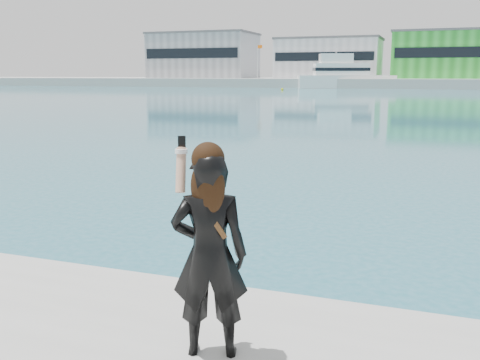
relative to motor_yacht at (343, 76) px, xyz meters
The scene contains 8 objects.
far_quay 23.33m from the motor_yacht, 46.06° to the left, with size 320.00×40.00×2.00m, color #9E9E99.
warehouse_grey_left 41.86m from the motor_yacht, 159.23° to the left, with size 26.52×16.36×11.50m.
warehouse_white 16.37m from the motor_yacht, 111.66° to the left, with size 24.48×15.35×9.50m.
warehouse_green 28.66m from the motor_yacht, 31.39° to the left, with size 30.60×16.36×10.50m.
flagpole_left 23.42m from the motor_yacht, 160.38° to the left, with size 1.28×0.16×8.00m.
motor_yacht is the anchor object (origin of this frame).
buoy_far 20.00m from the motor_yacht, 115.77° to the right, with size 0.50×0.50×0.50m, color yellow.
woman 114.85m from the motor_yacht, 81.57° to the right, with size 0.68×0.55×1.72m.
Camera 1 is at (2.22, -3.96, 2.98)m, focal length 40.00 mm.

